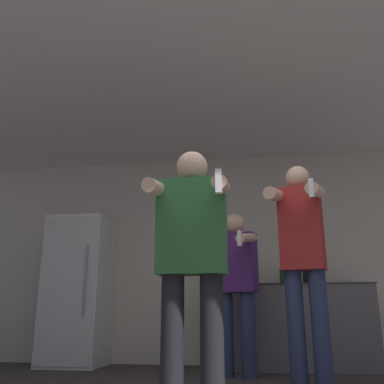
# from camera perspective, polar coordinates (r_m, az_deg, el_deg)

# --- Properties ---
(wall_back) EXTENTS (7.00, 0.06, 2.55)m
(wall_back) POSITION_cam_1_polar(r_m,az_deg,el_deg) (5.38, 7.08, -8.37)
(wall_back) COLOR beige
(wall_back) RESTS_ON ground_plane
(ceiling_slab) EXTENTS (7.00, 3.77, 0.05)m
(ceiling_slab) POSITION_cam_1_polar(r_m,az_deg,el_deg) (4.20, 5.95, 12.68)
(ceiling_slab) COLOR silver
(ceiling_slab) RESTS_ON wall_back
(refrigerator) EXTENTS (0.68, 0.71, 1.70)m
(refrigerator) POSITION_cam_1_polar(r_m,az_deg,el_deg) (5.38, -14.86, -12.50)
(refrigerator) COLOR white
(refrigerator) RESTS_ON ground_plane
(counter) EXTENTS (1.57, 0.62, 0.89)m
(counter) POSITION_cam_1_polar(r_m,az_deg,el_deg) (5.03, 14.19, -16.96)
(counter) COLOR slate
(counter) RESTS_ON ground_plane
(bottle_short_whiskey) EXTENTS (0.08, 0.08, 0.37)m
(bottle_short_whiskey) POSITION_cam_1_polar(r_m,az_deg,el_deg) (5.10, 6.44, -10.76)
(bottle_short_whiskey) COLOR maroon
(bottle_short_whiskey) RESTS_ON counter
(bottle_brown_liquor) EXTENTS (0.09, 0.09, 0.30)m
(bottle_brown_liquor) POSITION_cam_1_polar(r_m,az_deg,el_deg) (5.13, 15.05, -10.68)
(bottle_brown_liquor) COLOR black
(bottle_brown_liquor) RESTS_ON counter
(bottle_clear_vodka) EXTENTS (0.08, 0.08, 0.26)m
(bottle_clear_vodka) POSITION_cam_1_polar(r_m,az_deg,el_deg) (5.11, 12.08, -10.91)
(bottle_clear_vodka) COLOR #194723
(bottle_clear_vodka) RESTS_ON counter
(person_woman_foreground) EXTENTS (0.51, 0.45, 1.60)m
(person_woman_foreground) POSITION_cam_1_polar(r_m,az_deg,el_deg) (2.67, -0.02, -8.34)
(person_woman_foreground) COLOR black
(person_woman_foreground) RESTS_ON ground_plane
(person_man_side) EXTENTS (0.51, 0.56, 1.76)m
(person_man_side) POSITION_cam_1_polar(r_m,az_deg,el_deg) (3.52, 14.55, -8.21)
(person_man_side) COLOR navy
(person_man_side) RESTS_ON ground_plane
(person_spectator_back) EXTENTS (0.58, 0.61, 1.57)m
(person_spectator_back) POSITION_cam_1_polar(r_m,az_deg,el_deg) (4.32, 5.79, -11.56)
(person_spectator_back) COLOR navy
(person_spectator_back) RESTS_ON ground_plane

